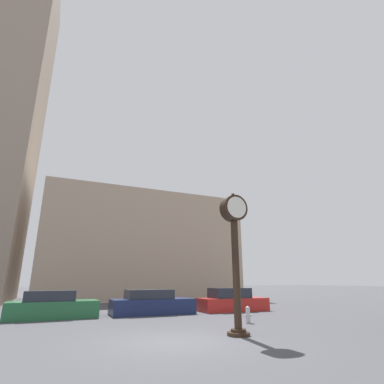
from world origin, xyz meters
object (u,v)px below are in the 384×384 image
object	(u,v)px
car_navy	(152,304)
car_red	(232,301)
car_green	(52,306)
fire_hydrant_near	(248,314)
street_clock	(235,242)

from	to	relation	value
car_navy	car_red	size ratio (longest dim) A/B	1.07
car_green	fire_hydrant_near	bearing A→B (deg)	-35.74
car_green	car_red	world-z (taller)	car_red
fire_hydrant_near	car_navy	bearing A→B (deg)	118.41
car_navy	street_clock	bearing A→B (deg)	-83.39
street_clock	fire_hydrant_near	distance (m)	4.40
street_clock	car_navy	xyz separation A→B (m)	(-0.75, 7.92, -2.66)
street_clock	car_red	distance (m)	9.24
car_green	fire_hydrant_near	size ratio (longest dim) A/B	6.11
street_clock	car_green	size ratio (longest dim) A/B	1.18
street_clock	car_green	distance (m)	10.33
car_green	car_red	size ratio (longest dim) A/B	0.99
street_clock	fire_hydrant_near	bearing A→B (deg)	49.86
car_green	fire_hydrant_near	xyz separation A→B (m)	(8.09, -5.47, -0.21)
car_red	car_navy	bearing A→B (deg)	178.72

